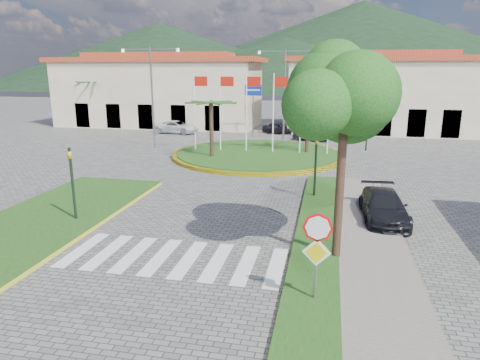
% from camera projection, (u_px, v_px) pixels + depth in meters
% --- Properties ---
extents(ground, '(160.00, 160.00, 0.00)m').
position_uv_depth(ground, '(116.00, 323.00, 10.87)').
color(ground, '#595754').
rests_on(ground, ground).
extents(sidewalk_right, '(4.00, 28.00, 0.15)m').
position_uv_depth(sidewalk_right, '(355.00, 305.00, 11.56)').
color(sidewalk_right, gray).
rests_on(sidewalk_right, ground).
extents(verge_right, '(1.60, 28.00, 0.18)m').
position_uv_depth(verge_right, '(311.00, 300.00, 11.79)').
color(verge_right, '#194313').
rests_on(verge_right, ground).
extents(median_left, '(5.00, 14.00, 0.18)m').
position_uv_depth(median_left, '(41.00, 222.00, 17.82)').
color(median_left, '#194313').
rests_on(median_left, ground).
extents(crosswalk, '(8.00, 3.00, 0.01)m').
position_uv_depth(crosswalk, '(172.00, 258.00, 14.66)').
color(crosswalk, silver).
rests_on(crosswalk, ground).
extents(roundabout_island, '(12.70, 12.70, 6.00)m').
position_uv_depth(roundabout_island, '(258.00, 154.00, 31.67)').
color(roundabout_island, yellow).
rests_on(roundabout_island, ground).
extents(stop_sign, '(0.80, 0.11, 2.65)m').
position_uv_depth(stop_sign, '(317.00, 244.00, 11.31)').
color(stop_sign, slate).
rests_on(stop_sign, ground).
extents(deciduous_tree, '(3.60, 3.60, 6.80)m').
position_uv_depth(deciduous_tree, '(345.00, 106.00, 13.22)').
color(deciduous_tree, black).
rests_on(deciduous_tree, ground).
extents(traffic_light_left, '(0.15, 0.18, 3.20)m').
position_uv_depth(traffic_light_left, '(72.00, 178.00, 17.57)').
color(traffic_light_left, black).
rests_on(traffic_light_left, ground).
extents(traffic_light_right, '(0.15, 0.18, 3.20)m').
position_uv_depth(traffic_light_right, '(316.00, 161.00, 20.86)').
color(traffic_light_right, black).
rests_on(traffic_light_right, ground).
extents(traffic_light_far, '(0.18, 0.15, 3.20)m').
position_uv_depth(traffic_light_far, '(368.00, 126.00, 33.43)').
color(traffic_light_far, black).
rests_on(traffic_light_far, ground).
extents(direction_sign_west, '(1.60, 0.14, 5.20)m').
position_uv_depth(direction_sign_west, '(253.00, 100.00, 39.72)').
color(direction_sign_west, slate).
rests_on(direction_sign_west, ground).
extents(direction_sign_east, '(1.60, 0.14, 5.20)m').
position_uv_depth(direction_sign_east, '(307.00, 100.00, 38.73)').
color(direction_sign_east, slate).
rests_on(direction_sign_east, ground).
extents(street_lamp_centre, '(4.80, 0.16, 8.00)m').
position_uv_depth(street_lamp_centre, '(284.00, 90.00, 37.97)').
color(street_lamp_centre, slate).
rests_on(street_lamp_centre, ground).
extents(street_lamp_west, '(4.80, 0.16, 8.00)m').
position_uv_depth(street_lamp_west, '(152.00, 92.00, 34.26)').
color(street_lamp_west, slate).
rests_on(street_lamp_west, ground).
extents(building_left, '(23.32, 9.54, 8.05)m').
position_uv_depth(building_left, '(160.00, 91.00, 48.66)').
color(building_left, beige).
rests_on(building_left, ground).
extents(building_right, '(19.08, 9.54, 8.05)m').
position_uv_depth(building_right, '(380.00, 93.00, 43.91)').
color(building_right, beige).
rests_on(building_right, ground).
extents(hill_far_west, '(140.00, 140.00, 22.00)m').
position_uv_depth(hill_far_west, '(160.00, 55.00, 151.63)').
color(hill_far_west, black).
rests_on(hill_far_west, ground).
extents(hill_far_mid, '(180.00, 180.00, 30.00)m').
position_uv_depth(hill_far_mid, '(361.00, 44.00, 155.72)').
color(hill_far_mid, black).
rests_on(hill_far_mid, ground).
extents(hill_near_back, '(110.00, 110.00, 16.00)m').
position_uv_depth(hill_near_back, '(283.00, 63.00, 134.00)').
color(hill_near_back, black).
rests_on(hill_near_back, ground).
extents(white_van, '(4.76, 2.68, 1.26)m').
position_uv_depth(white_van, '(177.00, 127.00, 42.98)').
color(white_van, silver).
rests_on(white_van, ground).
extents(car_dark_a, '(3.34, 1.81, 1.08)m').
position_uv_depth(car_dark_a, '(278.00, 128.00, 42.93)').
color(car_dark_a, black).
rests_on(car_dark_a, ground).
extents(car_dark_b, '(3.51, 1.95, 1.09)m').
position_uv_depth(car_dark_b, '(312.00, 135.00, 38.45)').
color(car_dark_b, black).
rests_on(car_dark_b, ground).
extents(car_side_right, '(1.95, 4.37, 1.25)m').
position_uv_depth(car_side_right, '(384.00, 206.00, 18.16)').
color(car_side_right, black).
rests_on(car_side_right, ground).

